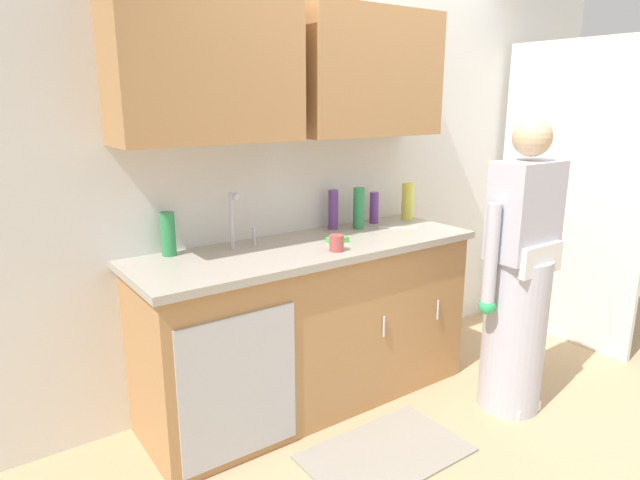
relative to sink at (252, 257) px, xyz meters
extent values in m
plane|color=tan|center=(0.90, -0.71, -0.93)|extent=(9.00, 9.00, 0.00)
cube|color=silver|center=(0.90, 0.34, 0.42)|extent=(4.80, 0.10, 2.70)
cube|color=#B27F4C|center=(-0.15, 0.12, 0.92)|extent=(0.91, 0.34, 0.70)
cube|color=#B27F4C|center=(0.84, 0.12, 0.92)|extent=(0.91, 0.34, 0.70)
cube|color=silver|center=(2.35, -0.31, 0.12)|extent=(0.04, 1.10, 2.10)
cube|color=#B27F4C|center=(0.35, -0.01, -0.48)|extent=(1.90, 0.60, 0.90)
cube|color=#B7BABF|center=(-0.25, -0.31, -0.52)|extent=(0.60, 0.01, 0.72)
cylinder|color=silver|center=(0.63, -0.32, -0.43)|extent=(0.01, 0.01, 0.12)
cylinder|color=silver|center=(1.06, -0.32, -0.43)|extent=(0.01, 0.01, 0.12)
cube|color=#A8A093|center=(0.35, -0.01, -0.01)|extent=(1.96, 0.66, 0.04)
cube|color=#B7BABF|center=(0.00, -0.01, -0.01)|extent=(0.50, 0.36, 0.03)
cylinder|color=#B7BABF|center=(-0.04, 0.14, 0.16)|extent=(0.02, 0.02, 0.30)
sphere|color=#B7BABF|center=(-0.04, 0.08, 0.30)|extent=(0.04, 0.04, 0.04)
cylinder|color=#B7BABF|center=(0.09, 0.14, 0.06)|extent=(0.02, 0.02, 0.10)
cube|color=white|center=(1.24, -0.74, -0.90)|extent=(0.20, 0.26, 0.06)
cylinder|color=silver|center=(1.24, -0.72, -0.49)|extent=(0.34, 0.34, 0.88)
cube|color=silver|center=(1.24, -0.72, 0.21)|extent=(0.38, 0.22, 0.52)
sphere|color=#CEAE84|center=(1.24, -0.72, 0.59)|extent=(0.20, 0.20, 0.20)
cube|color=white|center=(1.24, -0.84, -0.03)|extent=(0.32, 0.04, 0.16)
cylinder|color=silver|center=(1.01, -0.70, 0.00)|extent=(0.07, 0.07, 0.55)
sphere|color=#33B266|center=(1.01, -0.70, -0.28)|extent=(0.09, 0.09, 0.09)
cylinder|color=silver|center=(1.47, -0.70, 0.00)|extent=(0.07, 0.07, 0.55)
sphere|color=#33B266|center=(1.47, -0.70, -0.28)|extent=(0.09, 0.09, 0.09)
cube|color=gray|center=(0.36, -0.66, -0.92)|extent=(0.80, 0.50, 0.01)
cylinder|color=#2D8C4C|center=(-0.35, 0.22, 0.13)|extent=(0.07, 0.07, 0.22)
cylinder|color=#2D8C4C|center=(0.81, 0.13, 0.14)|extent=(0.07, 0.07, 0.25)
cylinder|color=#D8D14C|center=(1.24, 0.16, 0.13)|extent=(0.08, 0.08, 0.24)
cylinder|color=#66388C|center=(0.67, 0.21, 0.13)|extent=(0.06, 0.06, 0.24)
cylinder|color=#66388C|center=(0.98, 0.19, 0.11)|extent=(0.06, 0.06, 0.20)
cylinder|color=#B24C47|center=(0.39, -0.20, 0.06)|extent=(0.08, 0.08, 0.09)
cube|color=silver|center=(1.01, 0.01, 0.02)|extent=(0.21, 0.15, 0.01)
cube|color=#4CBF4C|center=(0.50, -0.06, 0.03)|extent=(0.11, 0.07, 0.03)
camera|label=1|loc=(-1.28, -2.41, 0.78)|focal=30.89mm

